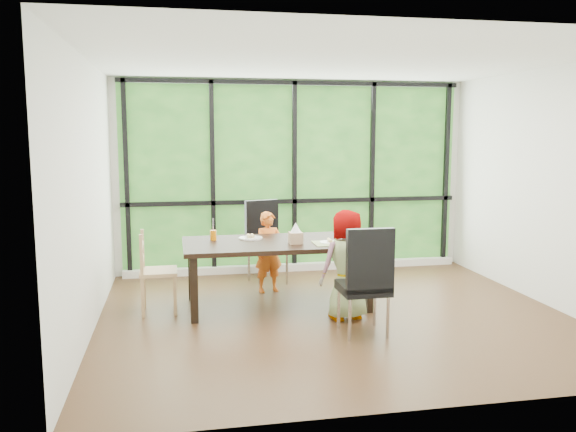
# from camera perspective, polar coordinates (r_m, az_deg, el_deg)

# --- Properties ---
(ground) EXTENTS (5.00, 5.00, 0.00)m
(ground) POSITION_cam_1_polar(r_m,az_deg,el_deg) (6.51, 4.51, -9.55)
(ground) COLOR black
(ground) RESTS_ON ground
(back_wall) EXTENTS (5.00, 0.00, 5.00)m
(back_wall) POSITION_cam_1_polar(r_m,az_deg,el_deg) (8.42, 0.55, 3.86)
(back_wall) COLOR silver
(back_wall) RESTS_ON ground
(foliage_backdrop) EXTENTS (4.80, 0.02, 2.65)m
(foliage_backdrop) POSITION_cam_1_polar(r_m,az_deg,el_deg) (8.40, 0.57, 3.85)
(foliage_backdrop) COLOR #224D1D
(foliage_backdrop) RESTS_ON back_wall
(window_mullions) EXTENTS (4.80, 0.06, 2.65)m
(window_mullions) POSITION_cam_1_polar(r_m,az_deg,el_deg) (8.36, 0.63, 3.83)
(window_mullions) COLOR black
(window_mullions) RESTS_ON back_wall
(window_sill) EXTENTS (4.80, 0.12, 0.10)m
(window_sill) POSITION_cam_1_polar(r_m,az_deg,el_deg) (8.51, 0.67, -4.95)
(window_sill) COLOR silver
(window_sill) RESTS_ON ground
(dining_table) EXTENTS (2.19, 1.24, 0.75)m
(dining_table) POSITION_cam_1_polar(r_m,az_deg,el_deg) (6.73, -1.00, -5.60)
(dining_table) COLOR black
(dining_table) RESTS_ON ground
(chair_window_leather) EXTENTS (0.56, 0.56, 1.08)m
(chair_window_leather) POSITION_cam_1_polar(r_m,az_deg,el_deg) (7.73, -1.99, -2.57)
(chair_window_leather) COLOR black
(chair_window_leather) RESTS_ON ground
(chair_interior_leather) EXTENTS (0.46, 0.46, 1.08)m
(chair_interior_leather) POSITION_cam_1_polar(r_m,az_deg,el_deg) (5.83, 7.29, -6.14)
(chair_interior_leather) COLOR black
(chair_interior_leather) RESTS_ON ground
(chair_end_beech) EXTENTS (0.40, 0.42, 0.90)m
(chair_end_beech) POSITION_cam_1_polar(r_m,az_deg,el_deg) (6.66, -12.39, -5.28)
(chair_end_beech) COLOR tan
(chair_end_beech) RESTS_ON ground
(child_toddler) EXTENTS (0.41, 0.32, 1.00)m
(child_toddler) POSITION_cam_1_polar(r_m,az_deg,el_deg) (7.32, -1.86, -3.48)
(child_toddler) COLOR #D35E1A
(child_toddler) RESTS_ON ground
(child_older) EXTENTS (0.63, 0.46, 1.17)m
(child_older) POSITION_cam_1_polar(r_m,az_deg,el_deg) (6.26, 5.59, -4.71)
(child_older) COLOR slate
(child_older) RESTS_ON ground
(placemat) EXTENTS (0.46, 0.34, 0.01)m
(placemat) POSITION_cam_1_polar(r_m,az_deg,el_deg) (6.56, 4.48, -2.62)
(placemat) COLOR tan
(placemat) RESTS_ON dining_table
(plate_far) EXTENTS (0.27, 0.27, 0.02)m
(plate_far) POSITION_cam_1_polar(r_m,az_deg,el_deg) (6.83, -3.63, -2.14)
(plate_far) COLOR white
(plate_far) RESTS_ON dining_table
(plate_near) EXTENTS (0.22, 0.22, 0.01)m
(plate_near) POSITION_cam_1_polar(r_m,az_deg,el_deg) (6.57, 4.05, -2.56)
(plate_near) COLOR white
(plate_near) RESTS_ON dining_table
(orange_cup) EXTENTS (0.07, 0.07, 0.11)m
(orange_cup) POSITION_cam_1_polar(r_m,az_deg,el_deg) (6.77, -7.24, -1.85)
(orange_cup) COLOR orange
(orange_cup) RESTS_ON dining_table
(green_cup) EXTENTS (0.07, 0.07, 0.10)m
(green_cup) POSITION_cam_1_polar(r_m,az_deg,el_deg) (6.55, 6.73, -2.22)
(green_cup) COLOR #5EB635
(green_cup) RESTS_ON dining_table
(white_mug) EXTENTS (0.09, 0.09, 0.09)m
(white_mug) POSITION_cam_1_polar(r_m,az_deg,el_deg) (6.92, 7.10, -1.74)
(white_mug) COLOR white
(white_mug) RESTS_ON dining_table
(tissue_box) EXTENTS (0.15, 0.15, 0.12)m
(tissue_box) POSITION_cam_1_polar(r_m,az_deg,el_deg) (6.52, 0.75, -2.13)
(tissue_box) COLOR tan
(tissue_box) RESTS_ON dining_table
(crepe_rolls_far) EXTENTS (0.10, 0.12, 0.04)m
(crepe_rolls_far) POSITION_cam_1_polar(r_m,az_deg,el_deg) (6.82, -3.63, -1.92)
(crepe_rolls_far) COLOR tan
(crepe_rolls_far) RESTS_ON plate_far
(crepe_rolls_near) EXTENTS (0.05, 0.12, 0.04)m
(crepe_rolls_near) POSITION_cam_1_polar(r_m,az_deg,el_deg) (6.57, 4.06, -2.34)
(crepe_rolls_near) COLOR tan
(crepe_rolls_near) RESTS_ON plate_near
(straw_white) EXTENTS (0.01, 0.04, 0.20)m
(straw_white) POSITION_cam_1_polar(r_m,az_deg,el_deg) (6.76, -7.25, -1.04)
(straw_white) COLOR white
(straw_white) RESTS_ON orange_cup
(straw_pink) EXTENTS (0.01, 0.04, 0.20)m
(straw_pink) POSITION_cam_1_polar(r_m,az_deg,el_deg) (6.54, 6.74, -1.42)
(straw_pink) COLOR pink
(straw_pink) RESTS_ON green_cup
(tissue) EXTENTS (0.12, 0.12, 0.11)m
(tissue) POSITION_cam_1_polar(r_m,az_deg,el_deg) (6.50, 0.75, -1.11)
(tissue) COLOR white
(tissue) RESTS_ON tissue_box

